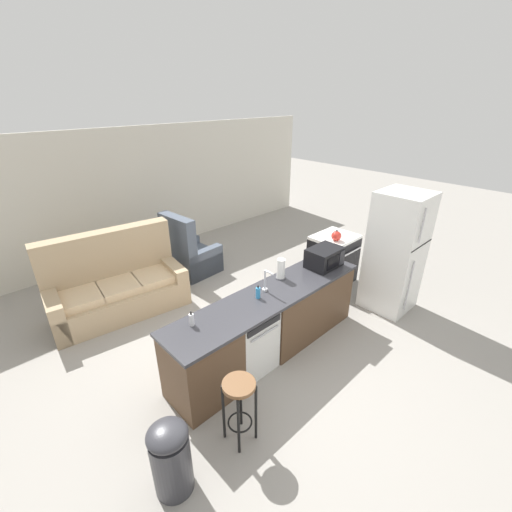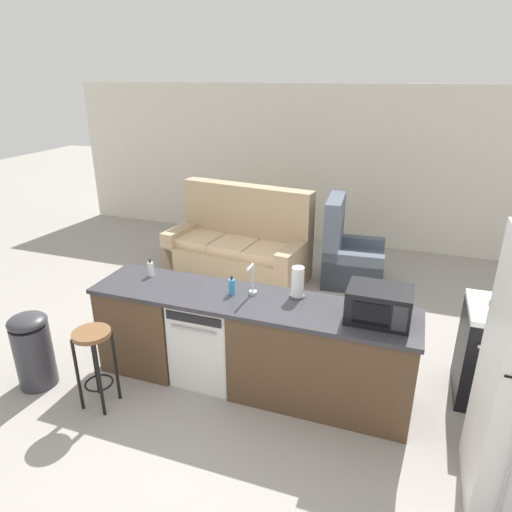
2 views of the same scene
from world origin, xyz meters
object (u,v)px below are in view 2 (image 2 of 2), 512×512
stove_range (507,356)px  dish_soap_bottle (151,269)px  kettle (500,305)px  soap_bottle (232,287)px  paper_towel_roll (298,282)px  microwave (379,305)px  dishwasher (209,338)px  trash_bin (33,349)px  couch (240,247)px  armchair (347,258)px  bar_stool (94,352)px

stove_range → dish_soap_bottle: dish_soap_bottle is taller
stove_range → kettle: 0.57m
stove_range → soap_bottle: size_ratio=5.11×
dish_soap_bottle → paper_towel_roll: bearing=1.7°
microwave → paper_towel_roll: size_ratio=1.77×
soap_bottle → dish_soap_bottle: bearing=173.5°
dishwasher → trash_bin: bearing=-155.8°
dishwasher → soap_bottle: bearing=10.6°
stove_range → soap_bottle: 2.48m
dishwasher → microwave: (1.50, -0.00, 0.62)m
trash_bin → couch: couch is taller
paper_towel_roll → armchair: (0.09, 2.45, -0.69)m
microwave → soap_bottle: size_ratio=2.84×
soap_bottle → couch: (-0.85, 2.35, -0.58)m
dishwasher → bar_stool: size_ratio=1.14×
trash_bin → bar_stool: bearing=-3.2°
couch → dishwasher: bearing=-75.4°
paper_towel_roll → couch: bearing=122.6°
bar_stool → couch: couch is taller
microwave → dish_soap_bottle: 2.18m
paper_towel_roll → bar_stool: (-1.53, -0.89, -0.50)m
microwave → couch: (-2.13, 2.40, -0.65)m
soap_bottle → couch: size_ratio=0.08×
bar_stool → couch: 3.11m
microwave → armchair: (-0.62, 2.64, -0.69)m
kettle → couch: (-3.06, 1.97, -0.59)m
dish_soap_bottle → bar_stool: (-0.07, -0.85, -0.44)m
stove_range → couch: couch is taller
kettle → bar_stool: (-3.18, -1.13, -0.45)m
trash_bin → armchair: size_ratio=0.62×
dish_soap_bottle → trash_bin: size_ratio=0.24×
bar_stool → paper_towel_roll: bearing=30.2°
stove_range → armchair: armchair is taller
soap_bottle → kettle: (2.21, 0.38, 0.01)m
microwave → trash_bin: 3.13m
microwave → dishwasher: bearing=179.9°
stove_range → couch: (-3.22, 1.85, -0.06)m
trash_bin → couch: (0.86, 3.06, 0.02)m
paper_towel_roll → armchair: 2.54m
dish_soap_bottle → bar_stool: size_ratio=0.24×
microwave → kettle: (0.93, 0.42, -0.05)m
trash_bin → dishwasher: bearing=24.2°
dishwasher → couch: size_ratio=0.40×
stove_range → dish_soap_bottle: bearing=-172.9°
bar_stool → dish_soap_bottle: bearing=85.0°
soap_bottle → trash_bin: size_ratio=0.24×
soap_bottle → dish_soap_bottle: (-0.89, 0.10, 0.00)m
dishwasher → microwave: 1.63m
trash_bin → paper_towel_roll: bearing=20.6°
kettle → trash_bin: 4.11m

